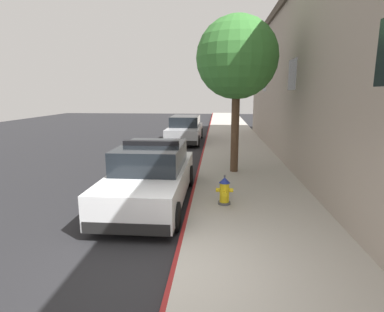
{
  "coord_description": "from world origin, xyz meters",
  "views": [
    {
      "loc": [
        0.63,
        -4.54,
        2.93
      ],
      "look_at": [
        -0.14,
        4.88,
        1.0
      ],
      "focal_mm": 29.05,
      "sensor_mm": 36.0,
      "label": 1
    }
  ],
  "objects_px": {
    "parked_car_silver_ahead": "(185,130)",
    "fire_hydrant": "(224,191)",
    "police_cruiser": "(151,176)",
    "street_tree": "(237,58)"
  },
  "relations": [
    {
      "from": "fire_hydrant",
      "to": "street_tree",
      "type": "xyz_separation_m",
      "value": [
        0.42,
        3.45,
        3.57
      ]
    },
    {
      "from": "police_cruiser",
      "to": "fire_hydrant",
      "type": "bearing_deg",
      "value": -11.6
    },
    {
      "from": "parked_car_silver_ahead",
      "to": "fire_hydrant",
      "type": "bearing_deg",
      "value": -79.0
    },
    {
      "from": "parked_car_silver_ahead",
      "to": "fire_hydrant",
      "type": "distance_m",
      "value": 11.24
    },
    {
      "from": "parked_car_silver_ahead",
      "to": "street_tree",
      "type": "xyz_separation_m",
      "value": [
        2.56,
        -7.58,
        3.33
      ]
    },
    {
      "from": "parked_car_silver_ahead",
      "to": "street_tree",
      "type": "relative_size",
      "value": 0.91
    },
    {
      "from": "police_cruiser",
      "to": "parked_car_silver_ahead",
      "type": "relative_size",
      "value": 1.0
    },
    {
      "from": "police_cruiser",
      "to": "fire_hydrant",
      "type": "relative_size",
      "value": 6.37
    },
    {
      "from": "police_cruiser",
      "to": "street_tree",
      "type": "bearing_deg",
      "value": 52.11
    },
    {
      "from": "parked_car_silver_ahead",
      "to": "street_tree",
      "type": "bearing_deg",
      "value": -71.33
    }
  ]
}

